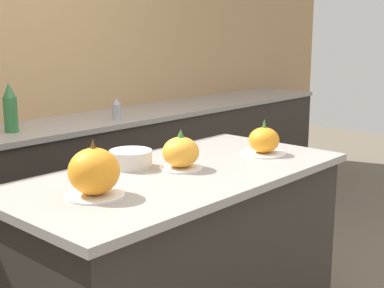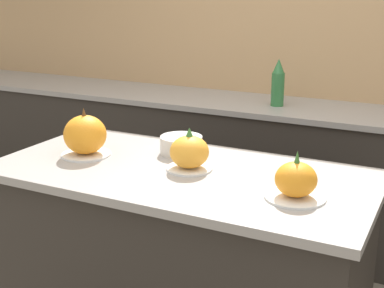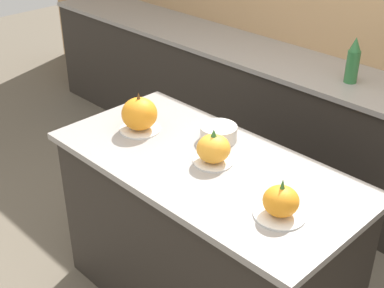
{
  "view_description": "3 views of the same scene",
  "coord_description": "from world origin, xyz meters",
  "px_view_note": "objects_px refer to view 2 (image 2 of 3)",
  "views": [
    {
      "loc": [
        -1.61,
        -1.53,
        1.52
      ],
      "look_at": [
        0.03,
        -0.04,
        1.04
      ],
      "focal_mm": 50.0,
      "sensor_mm": 36.0,
      "label": 1
    },
    {
      "loc": [
        0.97,
        -1.82,
        1.64
      ],
      "look_at": [
        0.04,
        0.03,
        1.03
      ],
      "focal_mm": 50.0,
      "sensor_mm": 36.0,
      "label": 2
    },
    {
      "loc": [
        1.49,
        -1.57,
        2.25
      ],
      "look_at": [
        -0.07,
        -0.02,
        1.0
      ],
      "focal_mm": 50.0,
      "sensor_mm": 36.0,
      "label": 3
    }
  ],
  "objects_px": {
    "mixing_bowl": "(181,145)",
    "pumpkin_cake_right": "(296,181)",
    "bottle_tall": "(278,83)",
    "pumpkin_cake_center": "(189,153)",
    "pumpkin_cake_left": "(85,136)"
  },
  "relations": [
    {
      "from": "pumpkin_cake_center",
      "to": "bottle_tall",
      "type": "xyz_separation_m",
      "value": [
        -0.06,
        1.32,
        0.07
      ]
    },
    {
      "from": "pumpkin_cake_left",
      "to": "bottle_tall",
      "type": "distance_m",
      "value": 1.42
    },
    {
      "from": "pumpkin_cake_center",
      "to": "mixing_bowl",
      "type": "distance_m",
      "value": 0.22
    },
    {
      "from": "pumpkin_cake_left",
      "to": "mixing_bowl",
      "type": "relative_size",
      "value": 1.15
    },
    {
      "from": "pumpkin_cake_left",
      "to": "bottle_tall",
      "type": "xyz_separation_m",
      "value": [
        0.44,
        1.35,
        0.05
      ]
    },
    {
      "from": "pumpkin_cake_left",
      "to": "mixing_bowl",
      "type": "bearing_deg",
      "value": 30.52
    },
    {
      "from": "bottle_tall",
      "to": "mixing_bowl",
      "type": "height_order",
      "value": "bottle_tall"
    },
    {
      "from": "pumpkin_cake_center",
      "to": "bottle_tall",
      "type": "bearing_deg",
      "value": 92.51
    },
    {
      "from": "bottle_tall",
      "to": "mixing_bowl",
      "type": "relative_size",
      "value": 1.56
    },
    {
      "from": "mixing_bowl",
      "to": "pumpkin_cake_right",
      "type": "bearing_deg",
      "value": -25.26
    },
    {
      "from": "pumpkin_cake_left",
      "to": "pumpkin_cake_center",
      "type": "xyz_separation_m",
      "value": [
        0.5,
        0.04,
        -0.02
      ]
    },
    {
      "from": "pumpkin_cake_center",
      "to": "mixing_bowl",
      "type": "bearing_deg",
      "value": 126.5
    },
    {
      "from": "pumpkin_cake_center",
      "to": "pumpkin_cake_right",
      "type": "relative_size",
      "value": 0.88
    },
    {
      "from": "pumpkin_cake_left",
      "to": "bottle_tall",
      "type": "height_order",
      "value": "bottle_tall"
    },
    {
      "from": "pumpkin_cake_right",
      "to": "bottle_tall",
      "type": "distance_m",
      "value": 1.52
    }
  ]
}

